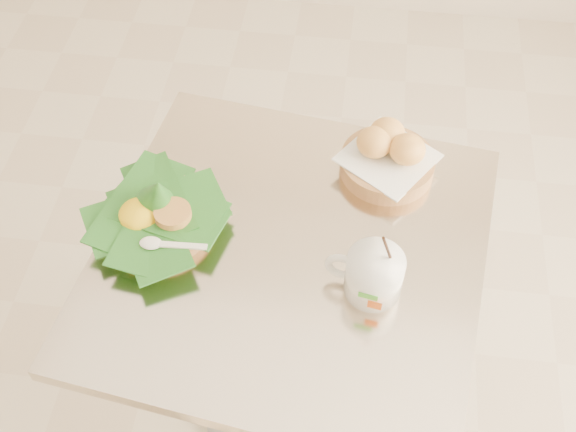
# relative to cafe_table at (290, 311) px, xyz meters

# --- Properties ---
(floor) EXTENTS (3.60, 3.60, 0.00)m
(floor) POSITION_rel_cafe_table_xyz_m (-0.18, 0.02, -0.53)
(floor) COLOR beige
(floor) RESTS_ON ground
(cafe_table) EXTENTS (0.79, 0.79, 0.75)m
(cafe_table) POSITION_rel_cafe_table_xyz_m (0.00, 0.00, 0.00)
(cafe_table) COLOR gray
(cafe_table) RESTS_ON floor
(rice_basket) EXTENTS (0.26, 0.26, 0.13)m
(rice_basket) POSITION_rel_cafe_table_xyz_m (-0.26, 0.03, 0.26)
(rice_basket) COLOR #AA7D48
(rice_basket) RESTS_ON cafe_table
(bread_basket) EXTENTS (0.22, 0.22, 0.10)m
(bread_basket) POSITION_rel_cafe_table_xyz_m (0.17, 0.22, 0.26)
(bread_basket) COLOR #AA7D48
(bread_basket) RESTS_ON cafe_table
(coffee_mug) EXTENTS (0.14, 0.11, 0.17)m
(coffee_mug) POSITION_rel_cafe_table_xyz_m (0.15, -0.07, 0.27)
(coffee_mug) COLOR white
(coffee_mug) RESTS_ON cafe_table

